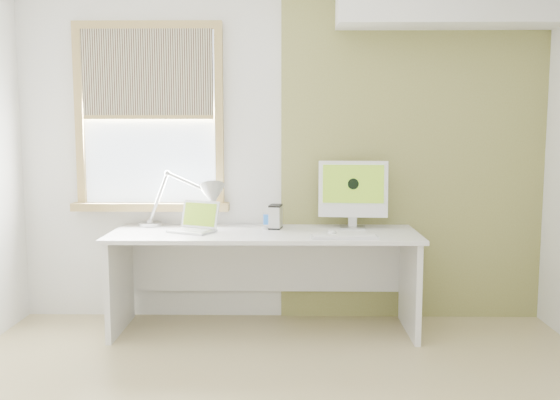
{
  "coord_description": "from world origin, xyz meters",
  "views": [
    {
      "loc": [
        0.06,
        -2.91,
        1.47
      ],
      "look_at": [
        0.0,
        1.05,
        1.0
      ],
      "focal_mm": 39.08,
      "sensor_mm": 36.0,
      "label": 1
    }
  ],
  "objects_px": {
    "laptop": "(195,224)",
    "external_drive": "(275,217)",
    "imac": "(353,191)",
    "desk_lamp": "(200,199)",
    "desk": "(265,257)"
  },
  "relations": [
    {
      "from": "laptop",
      "to": "imac",
      "type": "xyz_separation_m",
      "value": [
        1.15,
        0.16,
        0.23
      ]
    },
    {
      "from": "laptop",
      "to": "external_drive",
      "type": "distance_m",
      "value": 0.59
    },
    {
      "from": "external_drive",
      "to": "imac",
      "type": "relative_size",
      "value": 0.35
    },
    {
      "from": "laptop",
      "to": "external_drive",
      "type": "bearing_deg",
      "value": 11.95
    },
    {
      "from": "laptop",
      "to": "external_drive",
      "type": "height_order",
      "value": "laptop"
    },
    {
      "from": "laptop",
      "to": "external_drive",
      "type": "relative_size",
      "value": 2.14
    },
    {
      "from": "desk_lamp",
      "to": "external_drive",
      "type": "distance_m",
      "value": 0.57
    },
    {
      "from": "laptop",
      "to": "desk",
      "type": "bearing_deg",
      "value": 4.09
    },
    {
      "from": "desk_lamp",
      "to": "laptop",
      "type": "height_order",
      "value": "desk_lamp"
    },
    {
      "from": "laptop",
      "to": "desk_lamp",
      "type": "bearing_deg",
      "value": 79.56
    },
    {
      "from": "external_drive",
      "to": "desk",
      "type": "bearing_deg",
      "value": -132.34
    },
    {
      "from": "external_drive",
      "to": "desk_lamp",
      "type": "bearing_deg",
      "value": -179.3
    },
    {
      "from": "desk",
      "to": "laptop",
      "type": "distance_m",
      "value": 0.56
    },
    {
      "from": "imac",
      "to": "desk_lamp",
      "type": "bearing_deg",
      "value": -177.66
    },
    {
      "from": "desk",
      "to": "external_drive",
      "type": "relative_size",
      "value": 12.37
    }
  ]
}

